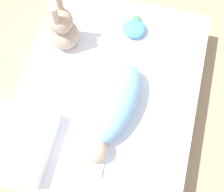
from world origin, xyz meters
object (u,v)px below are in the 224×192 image
pillow (15,142)px  turtle_plush (135,28)px  swaddled_baby (114,108)px  bunny_plush (63,29)px

pillow → turtle_plush: (0.77, -0.41, -0.02)m
swaddled_baby → pillow: (-0.27, 0.42, -0.04)m
swaddled_baby → bunny_plush: bunny_plush is taller
swaddled_baby → pillow: bearing=-46.7°
turtle_plush → swaddled_baby: bearing=-179.1°
turtle_plush → pillow: bearing=152.0°
pillow → bunny_plush: 0.61m
swaddled_baby → bunny_plush: size_ratio=1.54×
turtle_plush → bunny_plush: bearing=114.7°
bunny_plush → pillow: bearing=174.7°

